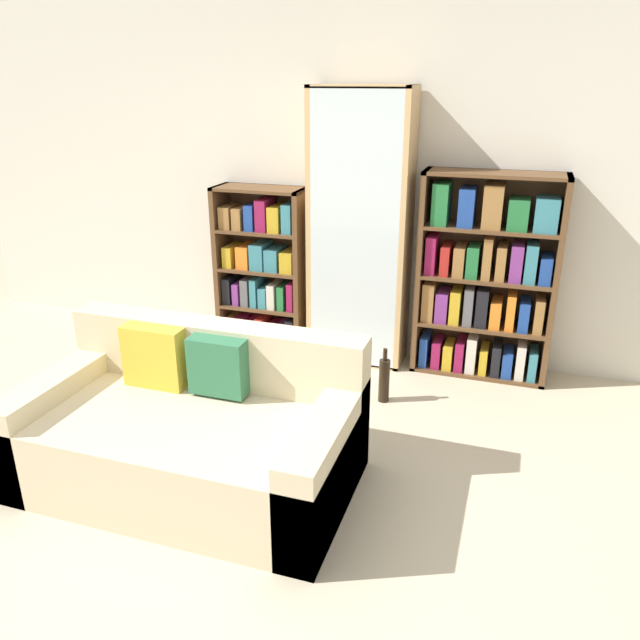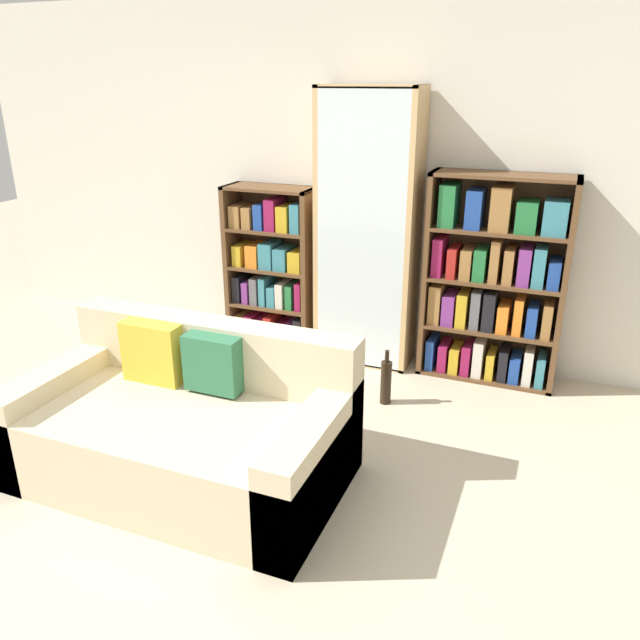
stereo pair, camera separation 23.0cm
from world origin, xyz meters
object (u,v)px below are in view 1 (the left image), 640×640
Objects in this scene: display_cabinet at (360,231)px; bookshelf_left at (263,272)px; bookshelf_right at (485,280)px; couch at (191,433)px; wine_bottle at (384,380)px.

bookshelf_left is at bearing 178.87° from display_cabinet.
display_cabinet reaches higher than bookshelf_left.
couch is at bearing -126.31° from bookshelf_right.
bookshelf_right is at bearing 49.98° from wine_bottle.
display_cabinet is 5.22× the size of wine_bottle.
wine_bottle is (1.18, -0.68, -0.46)m from bookshelf_left.
couch is 1.95m from bookshelf_left.
couch is at bearing -103.43° from display_cabinet.
display_cabinet is 0.99m from bookshelf_right.
display_cabinet is at bearing -179.02° from bookshelf_right.
couch is 0.87× the size of display_cabinet.
bookshelf_left reaches higher than couch.
bookshelf_right is 3.81× the size of wine_bottle.
bookshelf_left is 0.91m from display_cabinet.
couch is 2.39m from bookshelf_right.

